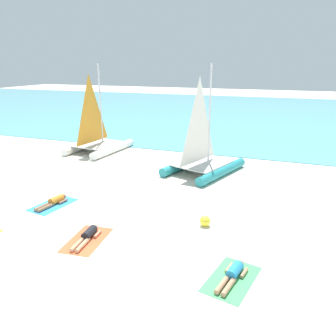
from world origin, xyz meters
name	(u,v)px	position (x,y,z in m)	size (l,w,h in m)	color
ground_plane	(194,167)	(0.00, 10.00, 0.00)	(120.00, 120.00, 0.00)	silver
ocean_water	(248,113)	(0.00, 32.90, 0.03)	(120.00, 40.00, 0.05)	#5BB2C1
sailboat_teal	(203,157)	(0.67, 9.30, 0.84)	(3.96, 4.96, 5.63)	teal
sailboat_white	(97,139)	(-6.99, 11.24, 0.84)	(3.17, 4.56, 5.61)	white
towel_center_left	(53,205)	(-4.03, 2.93, 0.01)	(1.10, 1.90, 0.01)	#338CD8
sunbather_center_left	(54,201)	(-4.02, 3.00, 0.13)	(0.63, 1.57, 0.30)	orange
towel_center_right	(87,240)	(-1.09, 0.96, 0.01)	(1.10, 1.90, 0.01)	#EA5933
sunbather_center_right	(88,236)	(-1.09, 1.02, 0.13)	(0.58, 1.57, 0.30)	black
towel_rightmost	(232,279)	(3.81, 0.52, 0.01)	(1.10, 1.90, 0.01)	#4CB266
sunbather_rightmost	(233,274)	(3.82, 0.59, 0.13)	(0.71, 1.56, 0.30)	#268CCC
beach_ball	(205,221)	(2.35, 3.31, 0.20)	(0.39, 0.39, 0.39)	yellow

